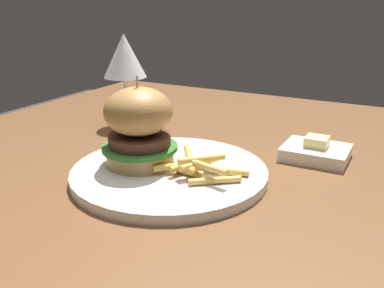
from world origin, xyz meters
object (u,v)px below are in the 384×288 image
(main_plate, at_px, (170,173))
(burger_sandwich, at_px, (139,127))
(wine_glass, at_px, (124,58))
(butter_dish, at_px, (316,151))

(main_plate, xyz_separation_m, burger_sandwich, (-0.05, -0.00, 0.06))
(main_plate, distance_m, wine_glass, 0.30)
(main_plate, relative_size, burger_sandwich, 2.16)
(burger_sandwich, bearing_deg, butter_dish, 39.80)
(burger_sandwich, height_order, butter_dish, burger_sandwich)
(burger_sandwich, bearing_deg, main_plate, 5.55)
(burger_sandwich, height_order, wine_glass, wine_glass)
(butter_dish, bearing_deg, burger_sandwich, -140.20)
(main_plate, height_order, butter_dish, butter_dish)
(burger_sandwich, xyz_separation_m, wine_glass, (-0.16, 0.19, 0.06))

